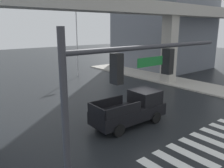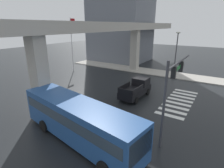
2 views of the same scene
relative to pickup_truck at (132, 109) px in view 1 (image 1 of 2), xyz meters
name	(u,v)px [view 1 (image 1 of 2)]	position (x,y,z in m)	size (l,w,h in m)	color
ground_plane	(144,118)	(1.21, 0.09, -0.99)	(120.00, 120.00, 0.00)	black
crosswalk_stripes	(209,145)	(1.21, -4.73, -0.98)	(8.25, 2.80, 0.01)	silver
elevated_overpass	(95,12)	(1.21, 5.81, 6.40)	(56.06, 2.20, 8.61)	#ADA89E
sidewalk_east	(202,87)	(12.10, 2.09, -0.91)	(4.00, 36.00, 0.15)	#ADA89E
pickup_truck	(132,109)	(0.00, 0.00, 0.00)	(5.14, 2.17, 2.08)	black
traffic_signal_mast	(119,93)	(-5.85, -5.49, 3.40)	(6.49, 0.32, 6.20)	#38383D
flagpole	(77,33)	(5.22, 15.49, 4.52)	(1.16, 0.12, 9.45)	silver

